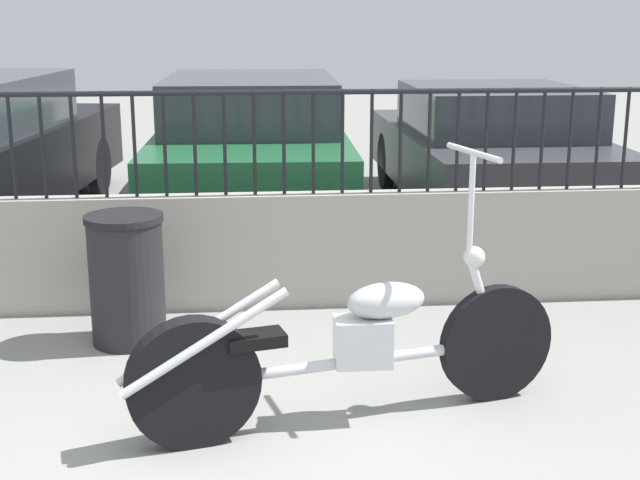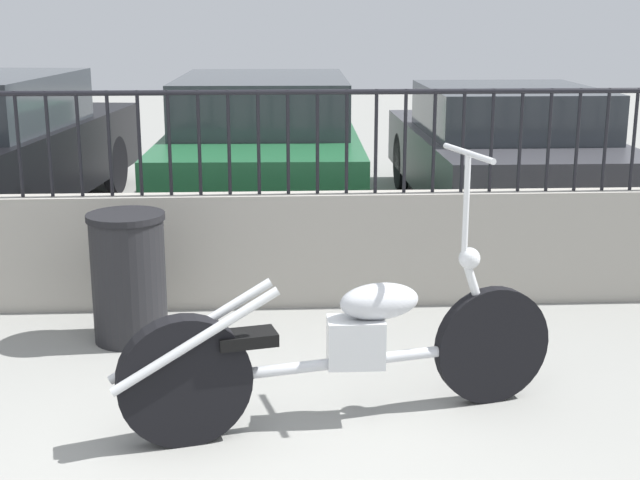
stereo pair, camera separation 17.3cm
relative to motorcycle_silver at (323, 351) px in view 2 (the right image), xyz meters
The scene contains 6 objects.
low_wall 1.92m from the motorcycle_silver, 102.70° to the left, with size 8.28×0.18×0.79m.
fence_railing 2.11m from the motorcycle_silver, 102.70° to the left, with size 8.28×0.04×0.70m.
motorcycle_silver is the anchor object (origin of this frame).
trash_bin 1.67m from the motorcycle_silver, 132.30° to the left, with size 0.47×0.47×0.81m.
car_green 4.64m from the motorcycle_silver, 93.77° to the left, with size 1.86×4.62×1.39m.
car_dark_grey 5.14m from the motorcycle_silver, 66.00° to the left, with size 1.81×4.01×1.28m.
Camera 2 is at (0.18, -3.20, 1.99)m, focal length 50.00 mm.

